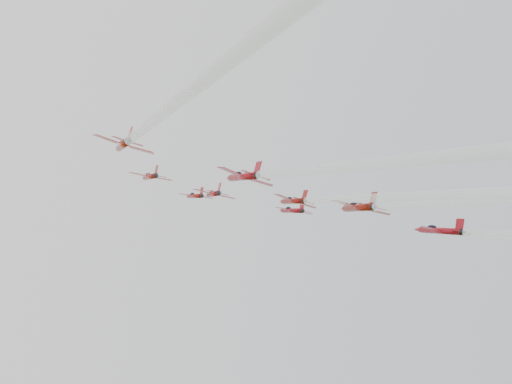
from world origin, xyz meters
name	(u,v)px	position (x,y,z in m)	size (l,w,h in m)	color
jet_lead	(195,196)	(-2.27, 28.64, 171.64)	(8.50, 11.18, 6.13)	#9E130F
jet_row2_left	(150,176)	(-17.98, 12.16, 163.60)	(8.66, 11.38, 6.24)	#B11710
jet_row2_center	(213,194)	(-3.25, 15.38, 165.18)	(9.27, 12.19, 6.68)	#A91013
jet_row2_right	(292,210)	(12.59, 10.17, 162.63)	(8.50, 11.17, 6.12)	maroon
jet_center	(447,199)	(3.99, -41.71, 137.24)	(8.49, 83.16, 41.36)	maroon
jet_rear_farleft	(239,99)	(-30.92, -55.76, 130.38)	(8.67, 84.93, 42.23)	#B11F10
jet_rear_left	(444,156)	(-12.27, -57.98, 129.30)	(9.29, 90.95, 45.23)	#AB101B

